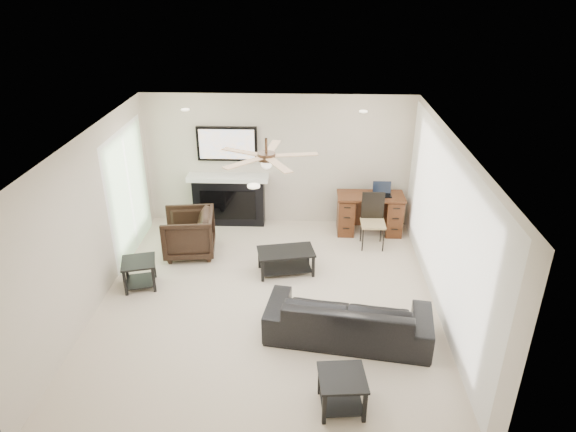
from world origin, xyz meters
name	(u,v)px	position (x,y,z in m)	size (l,w,h in m)	color
room_shell	(281,197)	(0.19, 0.08, 1.68)	(5.50, 5.54, 2.52)	beige
sofa	(348,317)	(1.12, -0.76, 0.32)	(2.18, 0.85, 0.64)	black
armchair	(189,233)	(-1.48, 1.39, 0.39)	(0.84, 0.86, 0.78)	black
coffee_table	(286,261)	(0.22, 0.84, 0.20)	(0.90, 0.50, 0.40)	black
end_table_near	(342,392)	(0.97, -2.01, 0.23)	(0.52, 0.52, 0.45)	black
end_table_left	(140,274)	(-2.03, 0.34, 0.23)	(0.50, 0.50, 0.45)	black
fireplace_unit	(228,178)	(-0.95, 2.58, 0.95)	(1.52, 0.34, 1.91)	black
desk	(369,214)	(1.71, 2.32, 0.38)	(1.22, 0.56, 0.76)	#3E200F
desk_chair	(373,222)	(1.71, 1.77, 0.48)	(0.42, 0.44, 0.97)	black
laptop	(383,190)	(1.91, 2.30, 0.88)	(0.33, 0.24, 0.23)	black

